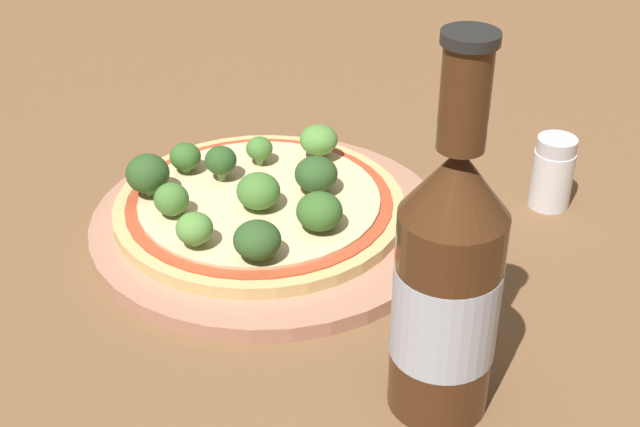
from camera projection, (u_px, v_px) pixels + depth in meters
The scene contains 16 objects.
ground_plane at pixel (293, 232), 0.72m from camera, with size 3.00×3.00×0.00m, color brown.
plate at pixel (269, 223), 0.72m from camera, with size 0.28×0.28×0.01m.
pizza at pixel (260, 205), 0.71m from camera, with size 0.23×0.23×0.01m.
broccoli_floret_0 at pixel (316, 174), 0.71m from camera, with size 0.03×0.03×0.03m.
broccoli_floret_1 at pixel (317, 212), 0.66m from camera, with size 0.03×0.03×0.03m.
broccoli_floret_2 at pixel (171, 199), 0.68m from camera, with size 0.03×0.03×0.03m.
broccoli_floret_3 at pixel (221, 161), 0.73m from camera, with size 0.03×0.03×0.03m.
broccoli_floret_4 at pixel (194, 229), 0.64m from camera, with size 0.03×0.03×0.03m.
broccoli_floret_5 at pixel (257, 240), 0.63m from camera, with size 0.03×0.03×0.03m.
broccoli_floret_6 at pixel (258, 191), 0.69m from camera, with size 0.03×0.03×0.03m.
broccoli_floret_7 at pixel (148, 174), 0.70m from camera, with size 0.03×0.03×0.04m.
broccoli_floret_8 at pixel (259, 149), 0.75m from camera, with size 0.02×0.02×0.02m.
broccoli_floret_9 at pixel (319, 140), 0.76m from camera, with size 0.03×0.03×0.03m.
broccoli_floret_10 at pixel (185, 157), 0.74m from camera, with size 0.03×0.03×0.03m.
beer_bottle at pixel (447, 284), 0.51m from camera, with size 0.06×0.06×0.24m.
pepper_shaker at pixel (553, 173), 0.74m from camera, with size 0.03×0.03×0.06m.
Camera 1 is at (0.52, -0.29, 0.39)m, focal length 50.00 mm.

